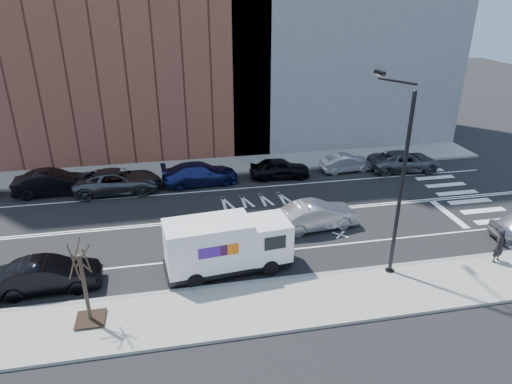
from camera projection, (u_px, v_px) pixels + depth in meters
name	position (u px, v px, depth m)	size (l,w,h in m)	color
ground	(228.00, 218.00, 27.95)	(120.00, 120.00, 0.00)	black
sidewalk_near	(256.00, 307.00, 20.05)	(44.00, 3.60, 0.15)	gray
sidewalk_far	(213.00, 167.00, 35.80)	(44.00, 3.60, 0.15)	gray
curb_near	(249.00, 283.00, 21.65)	(44.00, 0.25, 0.17)	gray
curb_far	(215.00, 175.00, 34.19)	(44.00, 0.25, 0.17)	gray
crosswalk	(463.00, 197.00, 30.77)	(3.00, 14.00, 0.01)	white
road_markings	(228.00, 218.00, 27.95)	(40.00, 8.60, 0.01)	white
bldg_brick	(97.00, 14.00, 36.01)	(26.00, 10.00, 22.00)	brown
streetlight	(398.00, 174.00, 20.92)	(0.44, 4.02, 9.34)	black
street_tree	(86.00, 295.00, 18.61)	(1.20, 1.20, 3.75)	black
fedex_van	(227.00, 245.00, 22.19)	(6.38, 2.73, 2.83)	black
far_parked_b	(53.00, 183.00, 30.93)	(1.75, 5.03, 1.66)	black
far_parked_c	(118.00, 181.00, 31.24)	(2.67, 5.80, 1.61)	#45484C
far_parked_d	(200.00, 174.00, 32.55)	(2.19, 5.39, 1.57)	navy
far_parked_e	(280.00, 168.00, 33.59)	(1.77, 4.41, 1.50)	black
far_parked_f	(347.00, 163.00, 34.88)	(1.41, 4.04, 1.33)	silver
far_parked_g	(404.00, 161.00, 35.00)	(2.48, 5.38, 1.49)	#505158
driving_sedan	(317.00, 215.00, 26.53)	(1.70, 4.88, 1.61)	#B8B7BC
near_parked_rear_a	(48.00, 275.00, 21.06)	(1.62, 4.65, 1.53)	black
pedestrian	(500.00, 246.00, 22.88)	(0.68, 0.44, 1.86)	black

